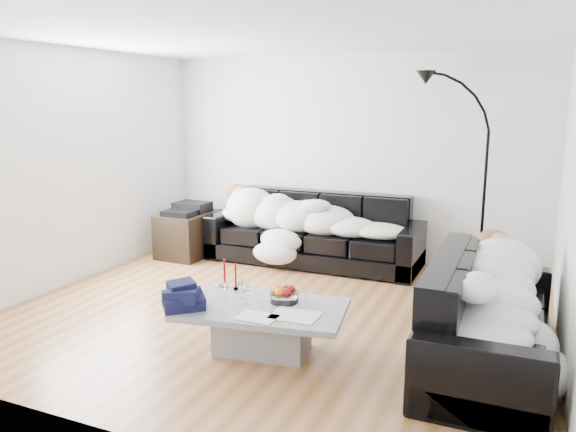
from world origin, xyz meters
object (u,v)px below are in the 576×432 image
at_px(sleeper_back, 312,214).
at_px(floor_lamp, 485,190).
at_px(sofa_back, 313,229).
at_px(shoes, 277,302).
at_px(fruit_bowl, 284,294).
at_px(wine_glass_a, 241,288).
at_px(wine_glass_c, 247,295).
at_px(candle_left, 225,274).
at_px(av_cabinet, 189,234).
at_px(sleeper_right, 493,286).
at_px(coffee_table, 262,329).
at_px(wine_glass_b, 223,290).
at_px(sofa_right, 491,313).
at_px(candle_right, 236,277).
at_px(stereo, 188,208).

distance_m(sleeper_back, floor_lamp, 2.04).
relative_size(sofa_back, shoes, 5.62).
distance_m(fruit_bowl, wine_glass_a, 0.38).
bearing_deg(wine_glass_c, sofa_back, 99.12).
bearing_deg(candle_left, floor_lamp, 51.83).
relative_size(fruit_bowl, av_cabinet, 0.29).
relative_size(sleeper_back, candle_left, 8.66).
distance_m(sleeper_right, coffee_table, 1.84).
relative_size(sleeper_back, fruit_bowl, 9.45).
xyz_separation_m(wine_glass_b, candle_left, (-0.14, 0.27, 0.05)).
distance_m(sleeper_back, sleeper_right, 3.04).
bearing_deg(coffee_table, av_cabinet, 133.97).
distance_m(sofa_right, shoes, 2.11).
height_order(fruit_bowl, candle_right, candle_right).
relative_size(sofa_back, wine_glass_a, 16.43).
xyz_separation_m(wine_glass_a, candle_right, (-0.14, 0.16, 0.04)).
bearing_deg(shoes, fruit_bowl, -70.57).
bearing_deg(sofa_back, sleeper_back, -90.00).
bearing_deg(candle_left, sofa_back, 90.90).
relative_size(coffee_table, wine_glass_c, 8.15).
distance_m(sofa_back, floor_lamp, 2.09).
distance_m(sleeper_back, coffee_table, 2.63).
bearing_deg(sleeper_back, av_cabinet, -170.99).
relative_size(sofa_right, candle_right, 8.74).
height_order(wine_glass_a, wine_glass_c, wine_glass_c).
bearing_deg(coffee_table, wine_glass_b, 177.71).
bearing_deg(stereo, wine_glass_b, -50.93).
xyz_separation_m(candle_left, av_cabinet, (-1.69, 1.99, -0.23)).
distance_m(fruit_bowl, wine_glass_c, 0.30).
relative_size(sleeper_back, wine_glass_a, 13.90).
distance_m(sofa_right, av_cabinet, 4.29).
distance_m(sleeper_right, wine_glass_b, 2.15).
xyz_separation_m(coffee_table, candle_right, (-0.39, 0.28, 0.31)).
xyz_separation_m(sleeper_right, shoes, (-2.02, 0.47, -0.58)).
bearing_deg(fruit_bowl, av_cabinet, 137.64).
distance_m(sofa_right, candle_right, 2.12).
bearing_deg(candle_right, wine_glass_a, -48.40).
distance_m(wine_glass_a, floor_lamp, 3.20).
relative_size(fruit_bowl, shoes, 0.50).
height_order(wine_glass_c, shoes, wine_glass_c).
relative_size(sofa_right, candle_left, 7.90).
xyz_separation_m(wine_glass_b, floor_lamp, (1.82, 2.76, 0.57)).
distance_m(wine_glass_a, av_cabinet, 2.91).
bearing_deg(shoes, stereo, 136.19).
height_order(sofa_back, wine_glass_b, sofa_back).
bearing_deg(candle_left, sleeper_back, 90.92).
relative_size(sofa_back, sleeper_right, 1.51).
bearing_deg(fruit_bowl, sofa_back, 105.45).
height_order(wine_glass_a, wine_glass_b, wine_glass_a).
xyz_separation_m(sofa_back, coffee_table, (0.54, -2.59, -0.24)).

